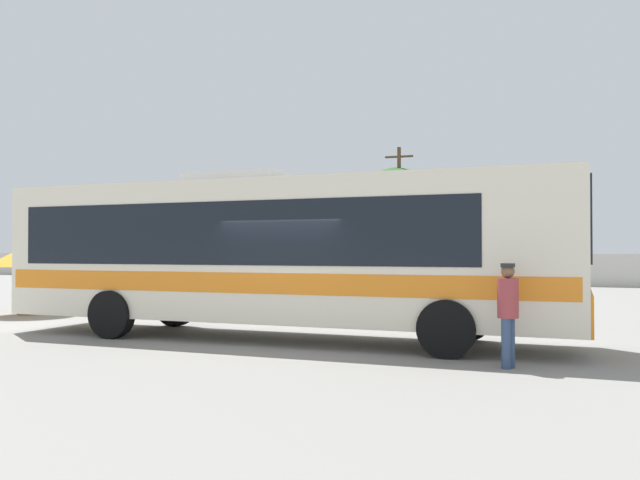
# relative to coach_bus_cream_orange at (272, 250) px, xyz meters

# --- Properties ---
(ground_plane) EXTENTS (300.00, 300.00, 0.00)m
(ground_plane) POSITION_rel_coach_bus_cream_orange_xyz_m (0.79, 9.55, -1.92)
(ground_plane) COLOR gray
(perimeter_wall) EXTENTS (80.00, 0.30, 1.73)m
(perimeter_wall) POSITION_rel_coach_bus_cream_orange_xyz_m (0.79, 25.06, -1.06)
(perimeter_wall) COLOR beige
(perimeter_wall) RESTS_ON ground_plane
(coach_bus_cream_orange) EXTENTS (12.57, 3.11, 3.60)m
(coach_bus_cream_orange) POSITION_rel_coach_bus_cream_orange_xyz_m (0.00, 0.00, 0.00)
(coach_bus_cream_orange) COLOR silver
(coach_bus_cream_orange) RESTS_ON ground_plane
(attendant_by_bus_door) EXTENTS (0.42, 0.42, 1.70)m
(attendant_by_bus_door) POSITION_rel_coach_bus_cream_orange_xyz_m (5.18, -1.63, -0.96)
(attendant_by_bus_door) COLOR #33476B
(attendant_by_bus_door) RESTS_ON ground_plane
(vendor_umbrella_near_gate_orange) EXTENTS (2.34, 2.34, 2.08)m
(vendor_umbrella_near_gate_orange) POSITION_rel_coach_bus_cream_orange_xyz_m (-9.12, 1.77, -0.19)
(vendor_umbrella_near_gate_orange) COLOR gray
(vendor_umbrella_near_gate_orange) RESTS_ON ground_plane
(parked_car_leftmost_white) EXTENTS (4.27, 2.21, 1.49)m
(parked_car_leftmost_white) POSITION_rel_coach_bus_cream_orange_xyz_m (-13.61, 21.09, -1.13)
(parked_car_leftmost_white) COLOR silver
(parked_car_leftmost_white) RESTS_ON ground_plane
(parked_car_second_grey) EXTENTS (4.31, 2.10, 1.44)m
(parked_car_second_grey) POSITION_rel_coach_bus_cream_orange_xyz_m (-7.53, 21.61, -1.16)
(parked_car_second_grey) COLOR slate
(parked_car_second_grey) RESTS_ON ground_plane
(utility_pole_near) EXTENTS (1.80, 0.25, 8.46)m
(utility_pole_near) POSITION_rel_coach_bus_cream_orange_xyz_m (-5.52, 27.45, 2.49)
(utility_pole_near) COLOR #4C3823
(utility_pole_near) RESTS_ON ground_plane
(roadside_tree_left) EXTENTS (4.65, 4.65, 6.98)m
(roadside_tree_left) POSITION_rel_coach_bus_cream_orange_xyz_m (-17.02, 28.87, 3.07)
(roadside_tree_left) COLOR brown
(roadside_tree_left) RESTS_ON ground_plane
(roadside_tree_midleft) EXTENTS (5.23, 5.23, 7.22)m
(roadside_tree_midleft) POSITION_rel_coach_bus_cream_orange_xyz_m (-5.84, 27.90, 3.06)
(roadside_tree_midleft) COLOR brown
(roadside_tree_midleft) RESTS_ON ground_plane
(roadside_tree_midright) EXTENTS (3.56, 3.56, 5.50)m
(roadside_tree_midright) POSITION_rel_coach_bus_cream_orange_xyz_m (0.62, 30.00, 2.04)
(roadside_tree_midright) COLOR brown
(roadside_tree_midright) RESTS_ON ground_plane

